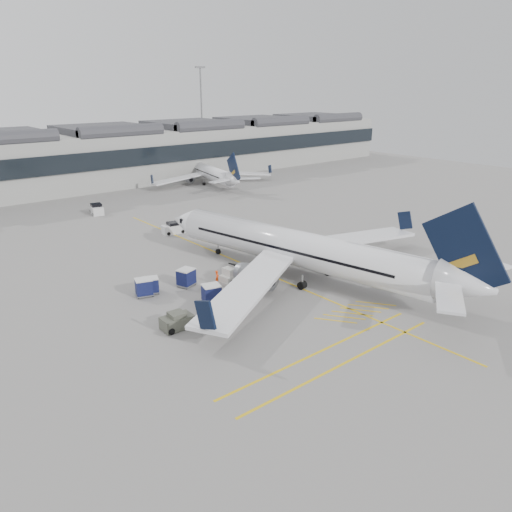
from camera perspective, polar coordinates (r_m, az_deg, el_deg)
ground at (r=47.76m, az=-2.93°, el=-6.90°), size 220.00×220.00×0.00m
terminal at (r=110.45m, az=-26.39°, el=9.44°), size 200.00×20.45×12.40m
apron_markings at (r=60.68m, az=-1.07°, el=-1.07°), size 0.25×60.00×0.01m
airliner_main at (r=55.99m, az=5.30°, el=0.70°), size 38.35×42.27×11.33m
airliner_far at (r=111.93m, az=-5.34°, el=9.49°), size 27.75×30.63×8.24m
belt_loader at (r=56.38m, az=-2.33°, el=-2.07°), size 4.88×1.97×1.96m
baggage_cart_a at (r=50.24m, az=-5.12°, el=-4.28°), size 2.21×1.98×1.96m
baggage_cart_b at (r=54.74m, az=-7.98°, el=-2.39°), size 2.25×2.05×1.95m
baggage_cart_c at (r=53.57m, az=-11.92°, el=-3.25°), size 2.03×1.87×1.73m
baggage_cart_d at (r=52.99m, az=-12.69°, el=-3.46°), size 2.15×1.94×1.89m
ramp_agent_a at (r=54.82m, az=-4.46°, el=-2.47°), size 0.71×0.68×1.64m
ramp_agent_b at (r=51.19m, az=-4.95°, el=-3.97°), size 1.01×0.85×1.85m
pushback_tug at (r=45.75m, az=-9.01°, el=-7.37°), size 2.90×1.87×1.58m
safety_cone_nose at (r=71.75m, az=-7.00°, el=2.18°), size 0.33×0.33×0.45m
safety_cone_engine at (r=63.26m, az=4.17°, el=-0.04°), size 0.35×0.35×0.48m
service_van_mid at (r=88.96m, az=-17.77°, el=5.10°), size 2.36×3.75×1.80m
service_van_right at (r=74.61m, az=-9.40°, el=3.15°), size 3.51×2.11×1.70m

